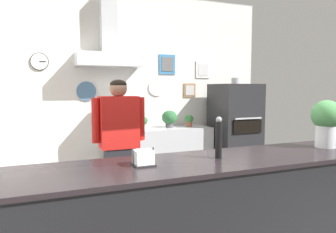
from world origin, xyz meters
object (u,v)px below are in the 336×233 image
espresso_machine (121,115)px  pepper_grinder (219,138)px  potted_oregano (169,118)px  pizza_oven (235,132)px  potted_basil (189,120)px  shop_worker (119,152)px  potted_rosemary (143,122)px  napkin_holder (143,158)px  basil_vase (326,122)px

espresso_machine → pepper_grinder: bearing=-89.8°
espresso_machine → potted_oregano: size_ratio=1.74×
pizza_oven → potted_oregano: (-1.08, 0.21, 0.25)m
pizza_oven → potted_basil: 0.80m
shop_worker → pepper_grinder: shop_worker is taller
pizza_oven → potted_rosemary: 1.56m
pizza_oven → pepper_grinder: (-1.86, -2.53, 0.38)m
potted_oregano → potted_rosemary: bearing=-176.8°
pizza_oven → potted_basil: size_ratio=8.72×
potted_basil → napkin_holder: napkin_holder is taller
espresso_machine → potted_rosemary: espresso_machine is taller
shop_worker → espresso_machine: size_ratio=3.44×
espresso_machine → napkin_holder: (-0.54, -2.68, -0.05)m
basil_vase → potted_rosemary: bearing=104.6°
shop_worker → espresso_machine: 1.46m
potted_basil → napkin_holder: (-1.66, -2.71, 0.07)m
shop_worker → potted_oregano: bearing=-128.1°
potted_oregano → pizza_oven: bearing=-10.9°
espresso_machine → potted_basil: 1.13m
pepper_grinder → napkin_holder: (-0.55, 0.01, -0.10)m
espresso_machine → pepper_grinder: size_ratio=1.59×
potted_basil → basil_vase: 2.71m
potted_oregano → espresso_machine: bearing=-175.6°
pizza_oven → espresso_machine: bearing=175.5°
pizza_oven → potted_rosemary: size_ratio=8.42×
espresso_machine → potted_oregano: 0.80m
pizza_oven → pepper_grinder: 3.17m
potted_rosemary → pepper_grinder: bearing=-96.9°
shop_worker → basil_vase: bearing=138.8°
espresso_machine → pepper_grinder: espresso_machine is taller
shop_worker → napkin_holder: size_ratio=11.23×
potted_basil → pepper_grinder: bearing=-112.2°
potted_oregano → basil_vase: size_ratio=0.68×
pizza_oven → shop_worker: (-2.25, -1.24, 0.07)m
potted_oregano → napkin_holder: 3.04m
napkin_holder → basil_vase: basil_vase is taller
pepper_grinder → potted_oregano: bearing=74.1°
shop_worker → napkin_holder: shop_worker is taller
potted_basil → espresso_machine: bearing=-178.4°
pizza_oven → potted_oregano: 1.13m
espresso_machine → pizza_oven: bearing=-4.5°
pizza_oven → pepper_grinder: bearing=-126.3°
pepper_grinder → basil_vase: basil_vase is taller
espresso_machine → napkin_holder: 2.73m
pizza_oven → shop_worker: pizza_oven is taller
potted_basil → napkin_holder: size_ratio=1.35×
basil_vase → espresso_machine: bearing=111.3°
shop_worker → potted_basil: 2.07m
pizza_oven → pepper_grinder: size_ratio=5.72×
shop_worker → napkin_holder: 1.32m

